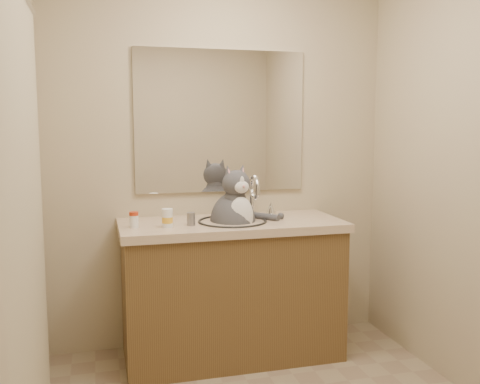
{
  "coord_description": "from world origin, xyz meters",
  "views": [
    {
      "loc": [
        -0.78,
        -2.12,
        1.43
      ],
      "look_at": [
        -0.03,
        0.65,
        1.07
      ],
      "focal_mm": 40.0,
      "sensor_mm": 36.0,
      "label": 1
    }
  ],
  "objects_px": {
    "pill_bottle_redcap": "(134,220)",
    "grey_canister": "(191,219)",
    "cat": "(234,218)",
    "pill_bottle_orange": "(167,218)"
  },
  "relations": [
    {
      "from": "pill_bottle_orange",
      "to": "grey_canister",
      "type": "bearing_deg",
      "value": 9.64
    },
    {
      "from": "pill_bottle_redcap",
      "to": "grey_canister",
      "type": "relative_size",
      "value": 1.19
    },
    {
      "from": "grey_canister",
      "to": "cat",
      "type": "bearing_deg",
      "value": 15.34
    },
    {
      "from": "cat",
      "to": "pill_bottle_orange",
      "type": "xyz_separation_m",
      "value": [
        -0.42,
        -0.1,
        0.03
      ]
    },
    {
      "from": "pill_bottle_orange",
      "to": "cat",
      "type": "bearing_deg",
      "value": 13.45
    },
    {
      "from": "cat",
      "to": "pill_bottle_redcap",
      "type": "xyz_separation_m",
      "value": [
        -0.6,
        -0.06,
        0.03
      ]
    },
    {
      "from": "cat",
      "to": "grey_canister",
      "type": "height_order",
      "value": "cat"
    },
    {
      "from": "grey_canister",
      "to": "pill_bottle_redcap",
      "type": "bearing_deg",
      "value": 176.54
    },
    {
      "from": "cat",
      "to": "pill_bottle_redcap",
      "type": "height_order",
      "value": "cat"
    },
    {
      "from": "cat",
      "to": "grey_canister",
      "type": "distance_m",
      "value": 0.29
    }
  ]
}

